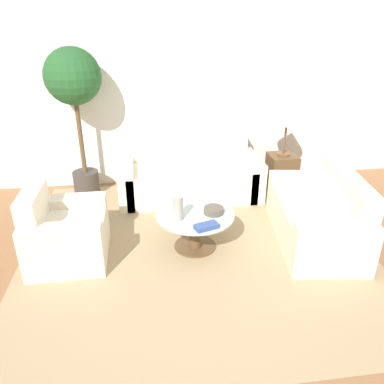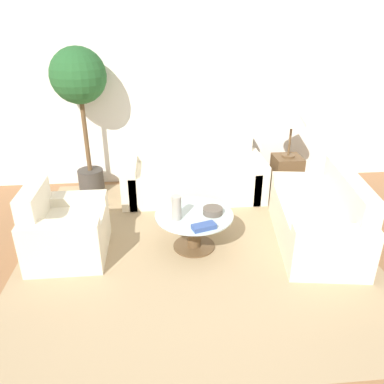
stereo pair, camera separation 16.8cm
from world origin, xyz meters
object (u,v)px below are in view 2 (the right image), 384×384
armchair (63,232)px  vase (177,208)px  sofa_main (193,176)px  potted_plant (80,88)px  table_lamp (293,116)px  book_stack (204,227)px  bowl (213,211)px  loveseat (322,221)px  coffee_table (194,226)px

armchair → vase: armchair is taller
sofa_main → potted_plant: 1.88m
table_lamp → potted_plant: bearing=174.6°
table_lamp → book_stack: (-1.37, -1.61, -0.67)m
bowl → sofa_main: bearing=93.4°
sofa_main → table_lamp: 1.56m
vase → book_stack: 0.36m
loveseat → table_lamp: bearing=-173.1°
sofa_main → coffee_table: size_ratio=2.32×
vase → armchair: bearing=176.3°
coffee_table → armchair: bearing=-179.6°
armchair → table_lamp: (2.81, 1.31, 0.83)m
sofa_main → table_lamp: bearing=-2.7°
potted_plant → loveseat: bearing=-30.3°
potted_plant → sofa_main: bearing=-7.8°
vase → book_stack: bearing=-41.2°
loveseat → table_lamp: size_ratio=2.22×
bowl → loveseat: bearing=-1.2°
table_lamp → vase: table_lamp is taller
table_lamp → potted_plant: size_ratio=0.36×
sofa_main → vase: size_ratio=7.54×
armchair → table_lamp: table_lamp is taller
sofa_main → potted_plant: size_ratio=0.97×
coffee_table → vase: (-0.19, -0.08, 0.27)m
table_lamp → book_stack: 2.22m
bowl → coffee_table: bearing=177.4°
loveseat → book_stack: 1.38m
potted_plant → bowl: bearing=-45.9°
potted_plant → bowl: (1.52, -1.57, -1.03)m
sofa_main → bowl: sofa_main is taller
sofa_main → coffee_table: sofa_main is taller
potted_plant → vase: 2.20m
table_lamp → bowl: 1.92m
loveseat → vase: loveseat is taller
potted_plant → vase: potted_plant is taller
potted_plant → bowl: potted_plant is taller
bowl → book_stack: bearing=-113.5°
armchair → vase: bearing=-93.9°
armchair → potted_plant: bearing=-2.1°
loveseat → potted_plant: size_ratio=0.79×
table_lamp → bowl: bearing=-133.5°
sofa_main → bowl: size_ratio=9.18×
sofa_main → vase: (-0.30, -1.45, 0.26)m
armchair → table_lamp: 3.21m
coffee_table → table_lamp: 2.11m
armchair → book_stack: (1.44, -0.30, 0.16)m
sofa_main → book_stack: size_ratio=7.45×
sofa_main → bowl: 1.38m
potted_plant → bowl: size_ratio=9.44×
table_lamp → armchair: bearing=-155.1°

